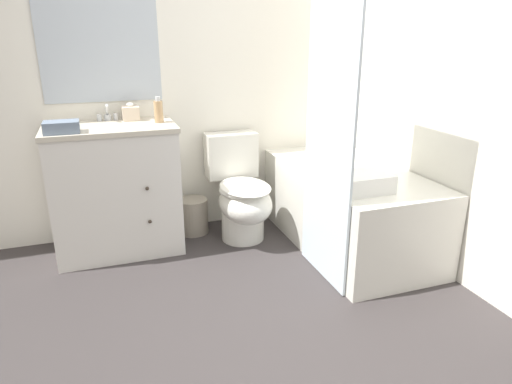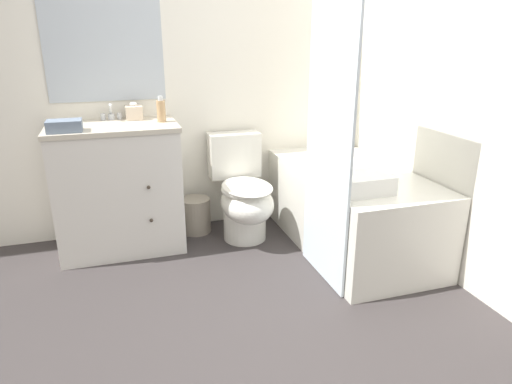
{
  "view_description": "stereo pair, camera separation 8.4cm",
  "coord_description": "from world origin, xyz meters",
  "px_view_note": "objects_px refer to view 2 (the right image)",
  "views": [
    {
      "loc": [
        -0.83,
        -1.78,
        1.45
      ],
      "look_at": [
        0.05,
        0.71,
        0.53
      ],
      "focal_mm": 32.0,
      "sensor_mm": 36.0,
      "label": 1
    },
    {
      "loc": [
        -0.75,
        -1.81,
        1.45
      ],
      "look_at": [
        0.05,
        0.71,
        0.53
      ],
      "focal_mm": 32.0,
      "sensor_mm": 36.0,
      "label": 2
    }
  ],
  "objects_px": {
    "tissue_box": "(134,112)",
    "sink_faucet": "(111,115)",
    "soap_dispenser": "(161,110)",
    "bathtub": "(350,208)",
    "hand_towel_folded": "(64,126)",
    "wastebasket": "(196,215)",
    "toilet": "(244,195)",
    "vanity_cabinet": "(119,187)",
    "bath_towel_folded": "(364,183)"
  },
  "relations": [
    {
      "from": "wastebasket",
      "to": "tissue_box",
      "type": "xyz_separation_m",
      "value": [
        -0.39,
        0.05,
        0.8
      ]
    },
    {
      "from": "vanity_cabinet",
      "to": "toilet",
      "type": "distance_m",
      "value": 0.88
    },
    {
      "from": "bathtub",
      "to": "bath_towel_folded",
      "type": "bearing_deg",
      "value": -111.42
    },
    {
      "from": "toilet",
      "to": "tissue_box",
      "type": "height_order",
      "value": "tissue_box"
    },
    {
      "from": "vanity_cabinet",
      "to": "sink_faucet",
      "type": "height_order",
      "value": "sink_faucet"
    },
    {
      "from": "wastebasket",
      "to": "tissue_box",
      "type": "distance_m",
      "value": 0.89
    },
    {
      "from": "tissue_box",
      "to": "sink_faucet",
      "type": "bearing_deg",
      "value": 171.46
    },
    {
      "from": "soap_dispenser",
      "to": "bathtub",
      "type": "bearing_deg",
      "value": -20.25
    },
    {
      "from": "hand_towel_folded",
      "to": "bath_towel_folded",
      "type": "relative_size",
      "value": 0.67
    },
    {
      "from": "bathtub",
      "to": "hand_towel_folded",
      "type": "xyz_separation_m",
      "value": [
        -1.83,
        0.3,
        0.64
      ]
    },
    {
      "from": "vanity_cabinet",
      "to": "hand_towel_folded",
      "type": "relative_size",
      "value": 4.35
    },
    {
      "from": "wastebasket",
      "to": "tissue_box",
      "type": "bearing_deg",
      "value": 172.49
    },
    {
      "from": "wastebasket",
      "to": "hand_towel_folded",
      "type": "relative_size",
      "value": 1.32
    },
    {
      "from": "sink_faucet",
      "to": "wastebasket",
      "type": "distance_m",
      "value": 0.96
    },
    {
      "from": "sink_faucet",
      "to": "vanity_cabinet",
      "type": "bearing_deg",
      "value": -90.0
    },
    {
      "from": "vanity_cabinet",
      "to": "soap_dispenser",
      "type": "xyz_separation_m",
      "value": [
        0.32,
        -0.01,
        0.51
      ]
    },
    {
      "from": "tissue_box",
      "to": "bath_towel_folded",
      "type": "distance_m",
      "value": 1.64
    },
    {
      "from": "toilet",
      "to": "hand_towel_folded",
      "type": "bearing_deg",
      "value": -177.38
    },
    {
      "from": "sink_faucet",
      "to": "soap_dispenser",
      "type": "bearing_deg",
      "value": -29.19
    },
    {
      "from": "tissue_box",
      "to": "bath_towel_folded",
      "type": "bearing_deg",
      "value": -40.22
    },
    {
      "from": "wastebasket",
      "to": "tissue_box",
      "type": "relative_size",
      "value": 2.1
    },
    {
      "from": "vanity_cabinet",
      "to": "bathtub",
      "type": "distance_m",
      "value": 1.62
    },
    {
      "from": "sink_faucet",
      "to": "bath_towel_folded",
      "type": "height_order",
      "value": "sink_faucet"
    },
    {
      "from": "wastebasket",
      "to": "bath_towel_folded",
      "type": "xyz_separation_m",
      "value": [
        0.84,
        -0.99,
        0.48
      ]
    },
    {
      "from": "toilet",
      "to": "wastebasket",
      "type": "height_order",
      "value": "toilet"
    },
    {
      "from": "bathtub",
      "to": "tissue_box",
      "type": "xyz_separation_m",
      "value": [
        -1.4,
        0.61,
        0.65
      ]
    },
    {
      "from": "bathtub",
      "to": "tissue_box",
      "type": "height_order",
      "value": "tissue_box"
    },
    {
      "from": "toilet",
      "to": "bathtub",
      "type": "bearing_deg",
      "value": -27.2
    },
    {
      "from": "soap_dispenser",
      "to": "sink_faucet",
      "type": "bearing_deg",
      "value": 150.81
    },
    {
      "from": "vanity_cabinet",
      "to": "bathtub",
      "type": "relative_size",
      "value": 0.62
    },
    {
      "from": "sink_faucet",
      "to": "hand_towel_folded",
      "type": "xyz_separation_m",
      "value": [
        -0.28,
        -0.33,
        0.0
      ]
    },
    {
      "from": "sink_faucet",
      "to": "tissue_box",
      "type": "bearing_deg",
      "value": -8.54
    },
    {
      "from": "sink_faucet",
      "to": "toilet",
      "type": "xyz_separation_m",
      "value": [
        0.87,
        -0.28,
        -0.59
      ]
    },
    {
      "from": "tissue_box",
      "to": "hand_towel_folded",
      "type": "relative_size",
      "value": 0.63
    },
    {
      "from": "vanity_cabinet",
      "to": "toilet",
      "type": "xyz_separation_m",
      "value": [
        0.87,
        -0.11,
        -0.12
      ]
    },
    {
      "from": "toilet",
      "to": "bath_towel_folded",
      "type": "xyz_separation_m",
      "value": [
        0.51,
        -0.78,
        0.28
      ]
    },
    {
      "from": "hand_towel_folded",
      "to": "bath_towel_folded",
      "type": "bearing_deg",
      "value": -23.67
    },
    {
      "from": "sink_faucet",
      "to": "bathtub",
      "type": "xyz_separation_m",
      "value": [
        1.55,
        -0.63,
        -0.64
      ]
    },
    {
      "from": "bathtub",
      "to": "bath_towel_folded",
      "type": "relative_size",
      "value": 4.71
    },
    {
      "from": "vanity_cabinet",
      "to": "wastebasket",
      "type": "bearing_deg",
      "value": 10.38
    },
    {
      "from": "vanity_cabinet",
      "to": "hand_towel_folded",
      "type": "bearing_deg",
      "value": -149.9
    },
    {
      "from": "toilet",
      "to": "tissue_box",
      "type": "xyz_separation_m",
      "value": [
        -0.71,
        0.26,
        0.6
      ]
    },
    {
      "from": "vanity_cabinet",
      "to": "toilet",
      "type": "relative_size",
      "value": 1.19
    },
    {
      "from": "soap_dispenser",
      "to": "bath_towel_folded",
      "type": "distance_m",
      "value": 1.42
    },
    {
      "from": "toilet",
      "to": "wastebasket",
      "type": "bearing_deg",
      "value": 147.39
    },
    {
      "from": "vanity_cabinet",
      "to": "sink_faucet",
      "type": "xyz_separation_m",
      "value": [
        -0.0,
        0.17,
        0.47
      ]
    },
    {
      "from": "tissue_box",
      "to": "vanity_cabinet",
      "type": "bearing_deg",
      "value": -135.49
    },
    {
      "from": "bath_towel_folded",
      "to": "tissue_box",
      "type": "bearing_deg",
      "value": 139.78
    },
    {
      "from": "bath_towel_folded",
      "to": "vanity_cabinet",
      "type": "bearing_deg",
      "value": 147.25
    },
    {
      "from": "soap_dispenser",
      "to": "bath_towel_folded",
      "type": "relative_size",
      "value": 0.57
    }
  ]
}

